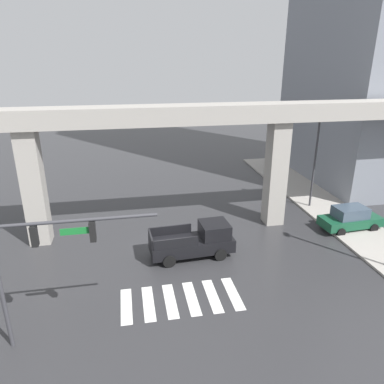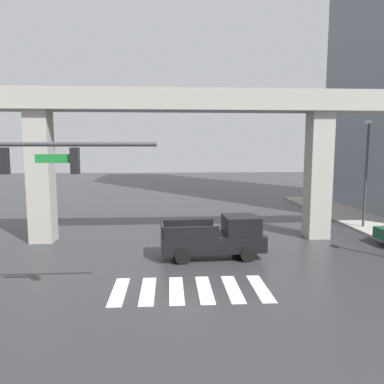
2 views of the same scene
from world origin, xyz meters
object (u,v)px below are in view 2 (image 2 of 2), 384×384
object	(u,v)px
traffic_signal_mast	(9,183)
street_lamp_mid_block	(367,161)
street_lamp_far_north	(312,157)
pickup_truck	(218,238)

from	to	relation	value
traffic_signal_mast	street_lamp_mid_block	distance (m)	21.62
traffic_signal_mast	street_lamp_far_north	xyz separation A→B (m)	(18.19, 21.00, 0.17)
street_lamp_mid_block	street_lamp_far_north	bearing A→B (deg)	90.00
pickup_truck	street_lamp_mid_block	size ratio (longest dim) A/B	0.72
pickup_truck	traffic_signal_mast	size ratio (longest dim) A/B	0.80
street_lamp_far_north	street_lamp_mid_block	bearing A→B (deg)	-90.00
traffic_signal_mast	pickup_truck	bearing A→B (deg)	38.10
traffic_signal_mast	street_lamp_mid_block	world-z (taller)	street_lamp_mid_block
pickup_truck	street_lamp_far_north	bearing A→B (deg)	54.77
street_lamp_mid_block	street_lamp_far_north	xyz separation A→B (m)	(0.00, 9.31, 0.00)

